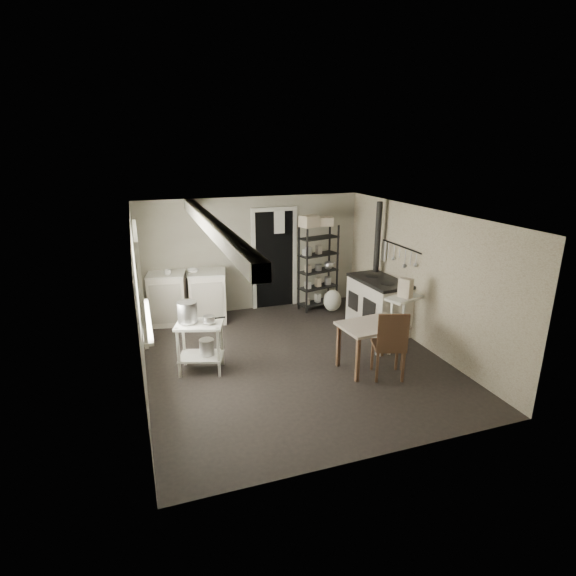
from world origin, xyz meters
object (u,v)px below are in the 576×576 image
object	(u,v)px
shelf_rack	(318,264)
stockpot	(187,312)
work_table	(371,345)
stove	(378,306)
prep_table	(201,346)
base_cabinets	(188,299)
flour_sack	(332,300)
chair	(388,346)

from	to	relation	value
shelf_rack	stockpot	bearing A→B (deg)	-160.65
work_table	stove	bearing A→B (deg)	56.69
prep_table	stockpot	world-z (taller)	stockpot
shelf_rack	work_table	bearing A→B (deg)	-110.23
stockpot	base_cabinets	size ratio (longest dim) A/B	0.20
shelf_rack	flour_sack	size ratio (longest dim) A/B	3.83
chair	work_table	bearing A→B (deg)	128.91
prep_table	chair	world-z (taller)	chair
chair	flour_sack	distance (m)	2.78
prep_table	base_cabinets	size ratio (longest dim) A/B	0.51
chair	stove	bearing A→B (deg)	83.11
shelf_rack	base_cabinets	bearing A→B (deg)	163.42
chair	flour_sack	world-z (taller)	chair
stove	shelf_rack	bearing A→B (deg)	109.21
stockpot	shelf_rack	world-z (taller)	shelf_rack
shelf_rack	chair	size ratio (longest dim) A/B	1.63
prep_table	chair	distance (m)	2.76
shelf_rack	stove	bearing A→B (deg)	-81.41
chair	shelf_rack	bearing A→B (deg)	105.21
chair	flour_sack	bearing A→B (deg)	100.62
stove	work_table	distance (m)	1.59
work_table	chair	size ratio (longest dim) A/B	0.90
flour_sack	work_table	bearing A→B (deg)	-101.02
prep_table	shelf_rack	distance (m)	3.41
stove	work_table	xyz separation A→B (m)	(-0.87, -1.33, -0.06)
base_cabinets	shelf_rack	size ratio (longest dim) A/B	0.87
stockpot	chair	bearing A→B (deg)	-22.30
work_table	chair	distance (m)	0.33
prep_table	flour_sack	bearing A→B (deg)	30.36
prep_table	flour_sack	xyz separation A→B (m)	(2.92, 1.71, -0.16)
shelf_rack	stove	distance (m)	1.61
prep_table	work_table	size ratio (longest dim) A/B	0.81
shelf_rack	flour_sack	bearing A→B (deg)	-68.56
stockpot	work_table	xyz separation A→B (m)	(2.59, -0.81, -0.56)
base_cabinets	chair	world-z (taller)	chair
stove	chair	distance (m)	1.80
prep_table	flour_sack	world-z (taller)	prep_table
work_table	flour_sack	distance (m)	2.50
flour_sack	base_cabinets	bearing A→B (deg)	172.45
prep_table	stockpot	distance (m)	0.56
base_cabinets	shelf_rack	bearing A→B (deg)	9.37
stockpot	flour_sack	distance (m)	3.55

